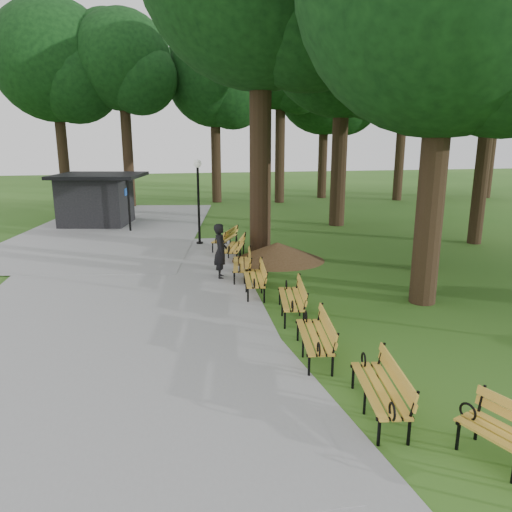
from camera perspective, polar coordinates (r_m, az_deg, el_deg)
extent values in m
plane|color=#2B5A19|center=(10.96, 3.59, -9.57)|extent=(100.00, 100.00, 0.00)
cube|color=gray|center=(13.50, -16.54, -5.39)|extent=(12.00, 38.00, 0.06)
imported|color=black|center=(15.10, -4.22, 0.56)|extent=(0.46, 0.66, 1.75)
cylinder|color=black|center=(19.90, -6.79, 5.89)|extent=(0.10, 0.10, 3.21)
sphere|color=white|center=(19.74, -6.94, 10.78)|extent=(0.32, 0.32, 0.32)
cone|color=#47301C|center=(17.31, 2.52, 0.51)|extent=(2.89, 2.89, 0.69)
cylinder|color=black|center=(13.21, 20.24, 9.91)|extent=(0.70, 0.70, 7.26)
cylinder|color=black|center=(16.74, 20.19, 10.71)|extent=(0.60, 0.60, 7.32)
sphere|color=black|center=(17.11, 21.53, 25.37)|extent=(6.20, 6.20, 6.20)
cylinder|color=black|center=(18.26, 0.53, 14.84)|extent=(0.80, 0.80, 9.29)
cylinder|color=black|center=(24.40, 9.86, 13.05)|extent=(0.76, 0.76, 8.11)
sphere|color=black|center=(24.81, 10.36, 24.23)|extent=(7.38, 7.38, 7.38)
cylinder|color=black|center=(21.83, 25.26, 10.36)|extent=(0.56, 0.56, 6.97)
sphere|color=black|center=(22.05, 26.45, 21.11)|extent=(5.43, 5.43, 5.43)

